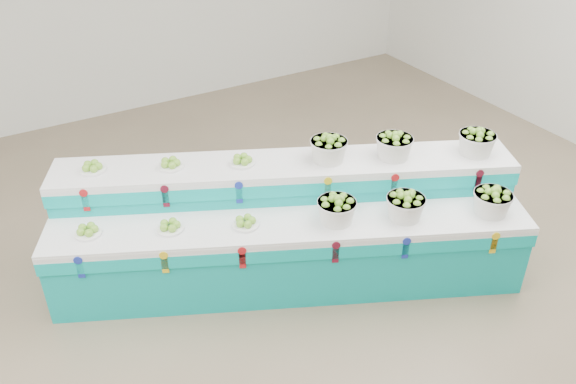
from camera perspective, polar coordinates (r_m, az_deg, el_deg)
The scene contains 14 objects.
ground at distance 4.96m, azimuth -0.85°, elevation -14.45°, with size 10.00×10.00×0.00m, color #72624C.
display_stand at distance 5.32m, azimuth 0.00°, elevation -3.26°, with size 4.10×1.06×1.02m, color #0CA8A3, non-canonical shape.
plate_lower_left at distance 5.11m, azimuth -18.60°, elevation -3.45°, with size 0.23×0.23×0.09m, color white.
plate_lower_mid at distance 4.99m, azimuth -11.22°, elevation -3.16°, with size 0.23×0.23×0.09m, color white.
plate_lower_right at distance 4.95m, azimuth -4.08°, elevation -2.82°, with size 0.23×0.23×0.09m, color white.
basket_lower_left at distance 4.97m, azimuth 4.66°, elevation -1.67°, with size 0.33×0.33×0.23m, color silver, non-canonical shape.
basket_lower_mid at distance 5.10m, azimuth 11.14°, elevation -1.30°, with size 0.33×0.33×0.23m, color silver, non-canonical shape.
basket_lower_right at distance 5.35m, azimuth 18.90°, elevation -0.83°, with size 0.33×0.33×0.23m, color silver, non-canonical shape.
plate_upper_left at distance 5.37m, azimuth -18.18°, elevation 2.32°, with size 0.23×0.23×0.09m, color white.
plate_upper_mid at distance 5.25m, azimuth -11.16°, elevation 2.74°, with size 0.23×0.23×0.09m, color white.
plate_upper_right at distance 5.22m, azimuth -4.40°, elevation 3.10°, with size 0.23×0.23×0.09m, color white.
basket_upper_left at distance 5.24m, azimuth 3.91°, elevation 4.16°, with size 0.33×0.33×0.23m, color silver, non-canonical shape.
basket_upper_mid at distance 5.36m, azimuth 10.09°, elevation 4.39°, with size 0.33×0.33×0.23m, color silver, non-canonical shape.
basket_upper_right at distance 5.60m, azimuth 17.57°, elevation 4.59°, with size 0.33×0.33×0.23m, color silver, non-canonical shape.
Camera 1 is at (-1.64, -2.95, 3.63)m, focal length 37.26 mm.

